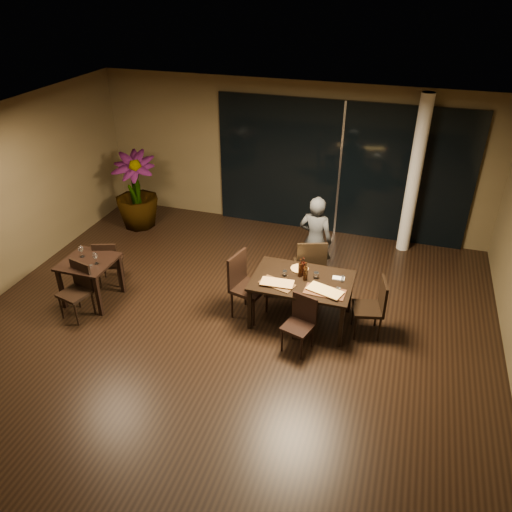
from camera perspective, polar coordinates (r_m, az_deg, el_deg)
The scene contains 30 objects.
ground at distance 7.60m, azimuth -3.80°, elevation -9.36°, with size 8.00×8.00×0.00m, color black.
wall_back at distance 10.28m, azimuth 4.14°, elevation 11.30°, with size 8.00×0.10×3.00m, color brown.
ceiling at distance 6.13m, azimuth -4.78°, elevation 12.88°, with size 8.00×8.00×0.04m, color silver.
window_panel at distance 10.08m, azimuth 9.58°, elevation 9.64°, with size 5.00×0.06×2.70m, color black.
column at distance 9.66m, azimuth 17.64°, elevation 8.65°, with size 0.24×0.24×3.00m, color white.
main_table at distance 7.58m, azimuth 5.28°, elevation -3.18°, with size 1.50×1.00×0.75m.
side_table at distance 8.48m, azimuth -18.52°, elevation -1.26°, with size 0.80×0.80×0.75m.
chair_main_far at distance 8.25m, azimuth 6.20°, elevation -0.94°, with size 0.62×0.62×1.05m.
chair_main_near at distance 7.19m, azimuth 5.12°, elevation -7.34°, with size 0.48×0.48×0.84m.
chair_main_left at distance 7.75m, azimuth -1.36°, elevation -3.00°, with size 0.59×0.59×1.05m.
chair_main_right at distance 7.58m, azimuth 13.32°, elevation -5.45°, with size 0.52×0.52×0.93m.
chair_side_far at distance 8.87m, azimuth -16.55°, elevation -0.53°, with size 0.51×0.51×0.86m.
chair_side_near at distance 8.26m, azimuth -19.68°, elevation -3.34°, with size 0.51×0.51×0.91m.
diner at distance 8.52m, azimuth 6.78°, elevation 1.78°, with size 0.54×0.36×1.60m, color #292B2E.
potted_plant at distance 10.69m, azimuth -13.59°, elevation 7.26°, with size 0.87×0.87×1.60m, color #224A18.
pizza_board_left at distance 7.41m, azimuth 2.42°, elevation -3.21°, with size 0.52×0.26×0.01m, color #432B15.
pizza_board_right at distance 7.30m, azimuth 7.86°, elevation -4.07°, with size 0.59×0.29×0.01m, color #482617.
oblong_pizza_left at distance 7.40m, azimuth 2.43°, elevation -3.11°, with size 0.47×0.22×0.02m, color maroon, non-canonical shape.
oblong_pizza_right at distance 7.29m, azimuth 7.87°, elevation -3.97°, with size 0.50×0.23×0.02m, color maroon, non-canonical shape.
round_pizza at distance 7.79m, azimuth 5.00°, elevation -1.47°, with size 0.27×0.27×0.01m, color #AE3313.
bottle_a at distance 7.54m, azimuth 5.09°, elevation -1.34°, with size 0.07×0.07×0.30m, color black, non-canonical shape.
bottle_b at distance 7.46m, azimuth 5.69°, elevation -1.75°, with size 0.07×0.07×0.30m, color black, non-canonical shape.
bottle_c at distance 7.58m, azimuth 5.42°, elevation -1.19°, with size 0.07×0.07×0.30m, color black, non-canonical shape.
tumbler_left at distance 7.60m, azimuth 3.31°, elevation -1.98°, with size 0.07×0.07×0.08m, color white.
tumbler_right at distance 7.58m, azimuth 6.89°, elevation -2.19°, with size 0.08×0.08×0.10m, color white.
napkin_near at distance 7.35m, azimuth 8.96°, elevation -3.89°, with size 0.18×0.10×0.01m, color white.
napkin_far at distance 7.63m, azimuth 9.42°, elevation -2.52°, with size 0.18×0.10×0.01m, color white.
wine_glass_a at distance 8.52m, azimuth -19.32°, elevation 0.45°, with size 0.08×0.08×0.18m, color white, non-canonical shape.
wine_glass_b at distance 8.26m, azimuth -17.86°, elevation -0.28°, with size 0.08×0.08×0.19m, color white, non-canonical shape.
side_napkin at distance 8.26m, azimuth -19.11°, elevation -1.18°, with size 0.18×0.11×0.01m, color silver.
Camera 1 is at (2.24, -5.40, 4.86)m, focal length 35.00 mm.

